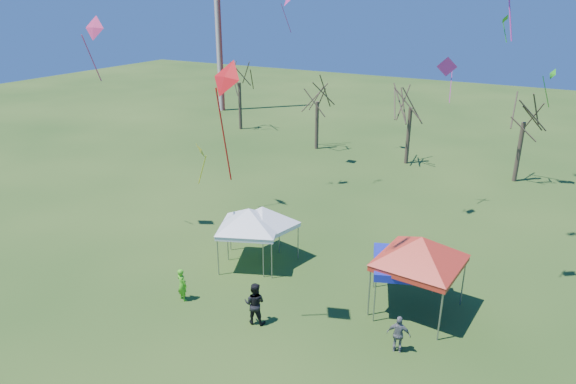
# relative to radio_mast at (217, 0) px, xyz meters

# --- Properties ---
(ground) EXTENTS (140.00, 140.00, 0.00)m
(ground) POSITION_rel_radio_mast_xyz_m (28.00, -34.00, -12.50)
(ground) COLOR #234415
(ground) RESTS_ON ground
(radio_mast) EXTENTS (0.70, 0.70, 25.00)m
(radio_mast) POSITION_rel_radio_mast_xyz_m (0.00, 0.00, 0.00)
(radio_mast) COLOR silver
(radio_mast) RESTS_ON ground
(tree_0) EXTENTS (3.83, 3.83, 8.44)m
(tree_0) POSITION_rel_radio_mast_xyz_m (7.15, -6.62, -6.01)
(tree_0) COLOR #3D2D21
(tree_0) RESTS_ON ground
(tree_1) EXTENTS (3.42, 3.42, 7.54)m
(tree_1) POSITION_rel_radio_mast_xyz_m (17.23, -9.35, -6.71)
(tree_1) COLOR #3D2D21
(tree_1) RESTS_ON ground
(tree_2) EXTENTS (3.71, 3.71, 8.18)m
(tree_2) POSITION_rel_radio_mast_xyz_m (25.63, -9.62, -6.21)
(tree_2) COLOR #3D2D21
(tree_2) RESTS_ON ground
(tree_3) EXTENTS (3.59, 3.59, 7.91)m
(tree_3) POSITION_rel_radio_mast_xyz_m (34.03, -9.96, -6.42)
(tree_3) COLOR #3D2D21
(tree_3) RESTS_ON ground
(tent_white_west) EXTENTS (3.76, 3.76, 3.58)m
(tent_white_west) POSITION_rel_radio_mast_xyz_m (23.59, -30.19, -9.61)
(tent_white_west) COLOR gray
(tent_white_west) RESTS_ON ground
(tent_white_mid) EXTENTS (3.84, 3.84, 3.47)m
(tent_white_mid) POSITION_rel_radio_mast_xyz_m (23.94, -29.47, -9.70)
(tent_white_mid) COLOR gray
(tent_white_mid) RESTS_ON ground
(tent_red) EXTENTS (4.67, 4.67, 4.13)m
(tent_red) POSITION_rel_radio_mast_xyz_m (32.27, -30.17, -9.16)
(tent_red) COLOR gray
(tent_red) RESTS_ON ground
(tent_blue) EXTENTS (3.78, 3.78, 2.32)m
(tent_blue) POSITION_rel_radio_mast_xyz_m (31.77, -30.12, -10.37)
(tent_blue) COLOR gray
(tent_blue) RESTS_ON ground
(person_dark) EXTENTS (1.07, 0.93, 1.89)m
(person_dark) POSITION_rel_radio_mast_xyz_m (26.57, -34.42, -11.55)
(person_dark) COLOR black
(person_dark) RESTS_ON ground
(person_grey) EXTENTS (0.97, 0.54, 1.57)m
(person_grey) POSITION_rel_radio_mast_xyz_m (32.47, -33.31, -11.71)
(person_grey) COLOR slate
(person_grey) RESTS_ON ground
(person_green) EXTENTS (0.66, 0.53, 1.58)m
(person_green) POSITION_rel_radio_mast_xyz_m (22.75, -34.54, -11.71)
(person_green) COLOR #4BC820
(person_green) RESTS_ON ground
(kite_13) EXTENTS (1.32, 1.30, 2.79)m
(kite_13) POSITION_rel_radio_mast_xyz_m (17.59, -15.37, 0.19)
(kite_13) COLOR #DC3189
(kite_13) RESTS_ON ground
(kite_1) EXTENTS (0.98, 1.02, 2.07)m
(kite_1) POSITION_rel_radio_mast_xyz_m (21.38, -30.90, -6.53)
(kite_1) COLOR #FFF71A
(kite_1) RESTS_ON ground
(kite_22) EXTENTS (0.94, 1.01, 2.74)m
(kite_22) POSITION_rel_radio_mast_xyz_m (35.30, -10.72, -4.51)
(kite_22) COLOR green
(kite_22) RESTS_ON ground
(kite_14) EXTENTS (1.29, 0.93, 3.40)m
(kite_14) POSITION_rel_radio_mast_xyz_m (14.89, -30.80, -1.04)
(kite_14) COLOR #F4366F
(kite_14) RESTS_ON ground
(kite_5) EXTENTS (1.54, 1.15, 4.46)m
(kite_5) POSITION_rel_radio_mast_xyz_m (26.23, -35.34, -2.14)
(kite_5) COLOR red
(kite_5) RESTS_ON ground
(kite_19) EXTENTS (0.62, 0.77, 1.81)m
(kite_19) POSITION_rel_radio_mast_xyz_m (32.02, -12.06, -0.98)
(kite_19) COLOR #259C18
(kite_19) RESTS_ON ground
(kite_11) EXTENTS (1.26, 0.77, 2.71)m
(kite_11) POSITION_rel_radio_mast_xyz_m (29.89, -17.89, -3.47)
(kite_11) COLOR #D930A1
(kite_11) RESTS_ON ground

